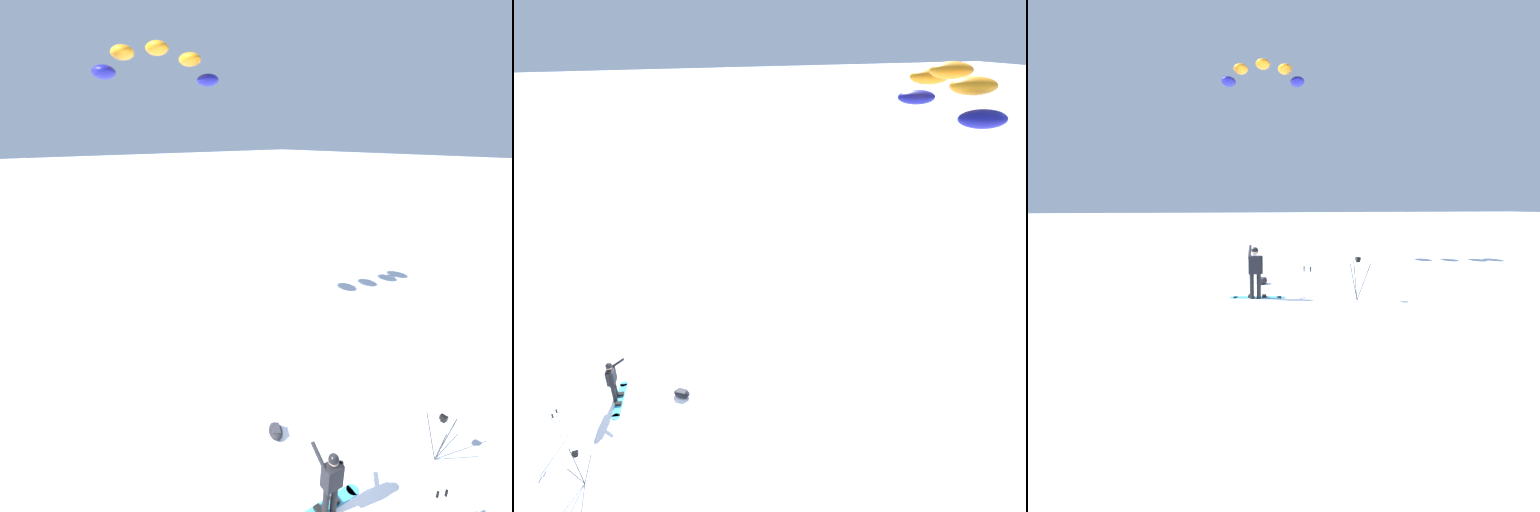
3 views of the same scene
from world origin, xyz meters
The scene contains 7 objects.
ground_plane centered at (0.00, 0.00, 0.00)m, with size 300.00×300.00×0.00m, color white.
snowboarder centered at (-0.59, -0.77, 0.99)m, with size 0.46×0.70×1.66m.
snowboard centered at (-0.51, -0.66, 0.02)m, with size 1.76×0.59×0.10m.
traction_kite centered at (1.46, 9.30, 10.09)m, with size 4.69×2.14×1.35m.
gear_bag_large centered at (0.00, 1.44, 0.13)m, with size 0.63×0.69×0.25m.
camera_tripod centered at (2.45, -1.69, 0.97)m, with size 0.72×0.63×1.36m.
ski_poles centered at (0.63, -2.41, 0.81)m, with size 0.26×0.30×1.23m.
Camera 2 is at (11.44, 0.86, 11.47)m, focal length 29.82 mm.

